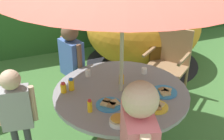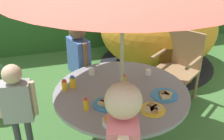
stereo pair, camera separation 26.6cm
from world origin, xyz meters
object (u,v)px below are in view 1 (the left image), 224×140
object	(u,v)px
cup_near	(88,73)
plate_far_left	(109,104)
snack_bowl	(118,120)
juice_bottle_near_right	(71,84)
dome_tent	(144,27)
plate_near_left	(155,106)
garden_table	(121,103)
cup_far	(144,71)
child_in_grey_shirt	(16,108)
plate_mid_right	(164,92)
juice_bottle_far_right	(63,88)
wooden_chair	(169,59)
juice_bottle_center_front	(90,106)
child_in_blue_shirt	(72,58)
juice_bottle_center_back	(121,79)

from	to	relation	value
cup_near	plate_far_left	bearing A→B (deg)	-88.66
snack_bowl	juice_bottle_near_right	xyz separation A→B (m)	(-0.23, 0.68, 0.02)
dome_tent	plate_near_left	bearing A→B (deg)	-110.84
garden_table	cup_near	xyz separation A→B (m)	(-0.22, 0.42, 0.19)
cup_far	cup_near	bearing A→B (deg)	163.69
cup_far	child_in_grey_shirt	bearing A→B (deg)	-176.30
dome_tent	juice_bottle_near_right	distance (m)	2.36
child_in_grey_shirt	plate_mid_right	size ratio (longest dim) A/B	4.25
juice_bottle_near_right	juice_bottle_far_right	world-z (taller)	juice_bottle_near_right
snack_bowl	cup_near	distance (m)	0.89
wooden_chair	plate_near_left	world-z (taller)	wooden_chair
juice_bottle_far_right	juice_bottle_center_front	size ratio (longest dim) A/B	0.88
plate_far_left	plate_mid_right	size ratio (longest dim) A/B	0.95
child_in_grey_shirt	cup_far	size ratio (longest dim) A/B	16.55
dome_tent	cup_near	bearing A→B (deg)	-130.87
dome_tent	juice_bottle_center_front	size ratio (longest dim) A/B	17.12
juice_bottle_near_right	dome_tent	bearing A→B (deg)	43.98
juice_bottle_center_front	cup_far	size ratio (longest dim) A/B	1.90
plate_mid_right	juice_bottle_near_right	bearing A→B (deg)	154.26
cup_near	child_in_grey_shirt	bearing A→B (deg)	-161.51
cup_far	juice_bottle_near_right	bearing A→B (deg)	-177.93
wooden_chair	cup_far	distance (m)	0.90
plate_near_left	juice_bottle_near_right	world-z (taller)	juice_bottle_near_right
juice_bottle_near_right	cup_far	xyz separation A→B (m)	(0.85, 0.03, -0.03)
juice_bottle_near_right	garden_table	bearing A→B (deg)	-24.62
dome_tent	juice_bottle_center_front	xyz separation A→B (m)	(-1.64, -2.06, 0.14)
plate_mid_right	juice_bottle_center_front	world-z (taller)	juice_bottle_center_front
child_in_blue_shirt	plate_far_left	distance (m)	1.05
juice_bottle_center_front	wooden_chair	bearing A→B (deg)	33.89
snack_bowl	child_in_grey_shirt	bearing A→B (deg)	141.71
garden_table	juice_bottle_center_front	xyz separation A→B (m)	(-0.40, -0.22, 0.21)
juice_bottle_near_right	child_in_blue_shirt	bearing A→B (deg)	75.10
snack_bowl	plate_near_left	xyz separation A→B (m)	(0.41, 0.09, -0.02)
child_in_blue_shirt	snack_bowl	size ratio (longest dim) A/B	7.77
juice_bottle_far_right	juice_bottle_center_back	distance (m)	0.61
plate_near_left	cup_far	size ratio (longest dim) A/B	3.49
plate_mid_right	plate_near_left	distance (m)	0.28
plate_mid_right	cup_far	world-z (taller)	cup_far
child_in_blue_shirt	plate_mid_right	xyz separation A→B (m)	(0.67, -1.06, -0.02)
plate_near_left	juice_bottle_center_back	world-z (taller)	juice_bottle_center_back
wooden_chair	plate_mid_right	bearing A→B (deg)	-71.20
dome_tent	plate_far_left	bearing A→B (deg)	-120.67
plate_near_left	juice_bottle_far_right	bearing A→B (deg)	141.55
plate_far_left	juice_bottle_center_front	bearing A→B (deg)	-172.28
garden_table	juice_bottle_far_right	world-z (taller)	juice_bottle_far_right
garden_table	snack_bowl	bearing A→B (deg)	-116.27
wooden_chair	snack_bowl	size ratio (longest dim) A/B	6.30
child_in_blue_shirt	child_in_grey_shirt	size ratio (longest dim) A/B	1.10
garden_table	plate_far_left	world-z (taller)	plate_far_left
juice_bottle_far_right	cup_near	bearing A→B (deg)	34.76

